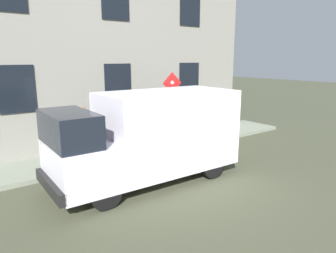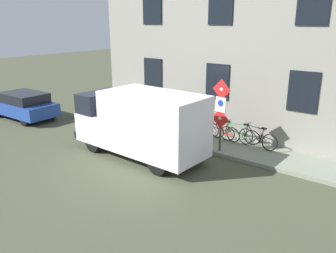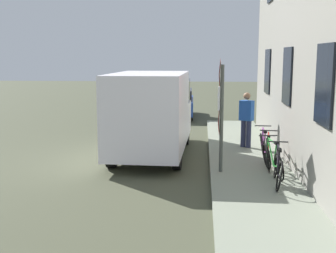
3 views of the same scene
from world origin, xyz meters
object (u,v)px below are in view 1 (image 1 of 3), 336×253
delivery_van (150,135)px  bicycle_red (141,133)px  sign_post_stacked (172,103)px  bicycle_green (157,131)px  bicycle_purple (123,136)px  bicycle_black (172,128)px  pedestrian (83,129)px

delivery_van → bicycle_red: delivery_van is taller
sign_post_stacked → bicycle_green: 1.83m
sign_post_stacked → bicycle_red: size_ratio=1.55×
bicycle_red → bicycle_purple: size_ratio=1.00×
bicycle_black → bicycle_green: 0.77m
sign_post_stacked → bicycle_purple: (1.28, 1.34, -1.29)m
delivery_van → bicycle_red: (3.18, -1.68, -0.82)m
bicycle_red → bicycle_purple: (-0.00, 0.77, 0.00)m
bicycle_green → pedestrian: pedestrian is taller
sign_post_stacked → pedestrian: sign_post_stacked is taller
delivery_van → sign_post_stacked: bearing=-138.0°
bicycle_green → bicycle_purple: size_ratio=1.00×
bicycle_black → delivery_van: bearing=51.0°
sign_post_stacked → bicycle_black: 2.06m
bicycle_red → sign_post_stacked: bearing=122.2°
bicycle_black → bicycle_red: 1.55m
delivery_van → pedestrian: (2.86, 0.78, -0.26)m
sign_post_stacked → bicycle_black: (1.28, -0.98, -1.29)m
delivery_van → bicycle_black: bearing=-133.7°
sign_post_stacked → bicycle_purple: size_ratio=1.55×
bicycle_black → pedestrian: size_ratio=1.00×
delivery_van → pedestrian: size_ratio=3.13×
bicycle_black → bicycle_green: (-0.00, 0.77, 0.00)m
bicycle_purple → bicycle_green: bearing=-177.3°
bicycle_black → sign_post_stacked: bearing=58.9°
bicycle_green → bicycle_purple: same height
bicycle_purple → sign_post_stacked: bearing=139.0°
pedestrian → bicycle_red: bearing=37.6°
sign_post_stacked → pedestrian: (0.95, 3.02, -0.73)m
bicycle_purple → pedestrian: 1.80m
sign_post_stacked → bicycle_green: bearing=-9.3°
sign_post_stacked → bicycle_red: sign_post_stacked is taller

